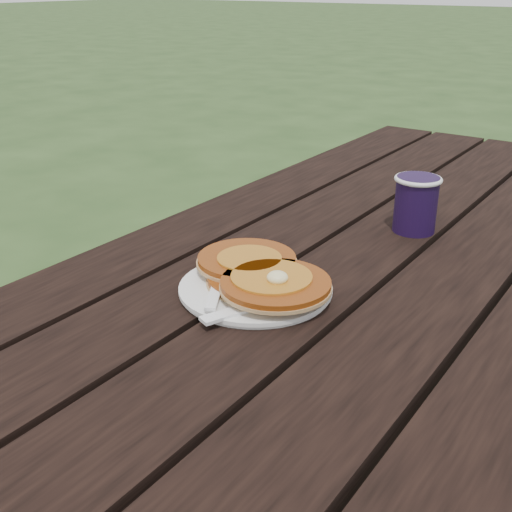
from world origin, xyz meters
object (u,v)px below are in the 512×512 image
Objects in this scene: picnic_table at (357,430)px; coffee_cup at (416,201)px; pancake_stack at (261,275)px; plate at (256,289)px.

coffee_cup is at bearing 73.79° from picnic_table.
coffee_cup is at bearing 75.82° from pancake_stack.
coffee_cup reaches higher than picnic_table.
plate is (-0.06, -0.25, 0.39)m from picnic_table.
picnic_table is 0.48m from pancake_stack.
pancake_stack is (-0.06, -0.24, 0.41)m from picnic_table.
picnic_table is at bearing 76.73° from pancake_stack.
coffee_cup is (0.09, 0.35, 0.03)m from pancake_stack.
picnic_table is 18.16× the size of coffee_cup.
picnic_table is at bearing -106.21° from coffee_cup.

